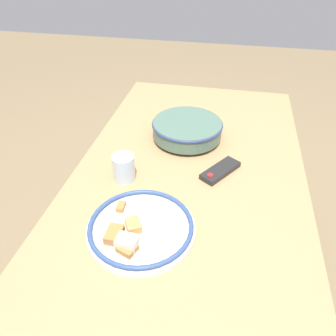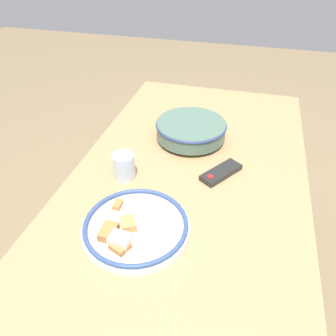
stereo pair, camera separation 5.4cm
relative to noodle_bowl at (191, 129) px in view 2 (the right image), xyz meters
name	(u,v)px [view 2 (the right image)]	position (x,y,z in m)	size (l,w,h in m)	color
ground_plane	(184,287)	(0.22, 0.04, -0.76)	(8.00, 8.00, 0.00)	#7F6B4C
dining_table	(189,189)	(0.22, 0.04, -0.13)	(1.50, 0.82, 0.72)	tan
noodle_bowl	(191,129)	(0.00, 0.00, 0.00)	(0.29, 0.29, 0.08)	#4C6B5B
food_plate	(135,227)	(0.53, -0.05, -0.03)	(0.32, 0.32, 0.05)	white
tv_remote	(221,172)	(0.20, 0.15, -0.04)	(0.17, 0.14, 0.02)	black
drinking_glass	(124,166)	(0.30, -0.17, 0.00)	(0.08, 0.08, 0.09)	silver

